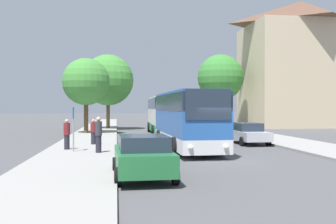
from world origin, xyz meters
name	(u,v)px	position (x,y,z in m)	size (l,w,h in m)	color
ground_plane	(219,158)	(0.00, 0.00, 0.00)	(300.00, 300.00, 0.00)	#4C4C4F
sidewalk_left	(74,159)	(-7.00, 0.00, 0.07)	(4.00, 120.00, 0.15)	gray
building_right_background	(301,64)	(18.88, 29.82, 8.17)	(14.02, 10.62, 16.34)	#C6B28E
bus_front	(187,119)	(-0.91, 4.08, 1.81)	(2.93, 10.23, 3.39)	silver
bus_middle	(164,114)	(-0.59, 17.82, 1.84)	(2.89, 10.33, 3.45)	#238942
parked_car_left_curb	(143,156)	(-4.09, -5.02, 0.80)	(2.17, 4.09, 1.53)	#236B38
parked_car_right_near	(248,133)	(3.90, 7.20, 0.76)	(2.03, 4.55, 1.45)	#B7B7BC
bus_stop_sign	(73,123)	(-7.32, 2.71, 1.66)	(0.08, 0.45, 2.43)	gray
pedestrian_waiting_near	(93,132)	(-6.50, 6.71, 0.95)	(0.36, 0.36, 1.61)	#23232D
pedestrian_waiting_far	(67,134)	(-7.79, 3.80, 1.01)	(0.36, 0.36, 1.70)	#23232D
pedestrian_walking_back	(98,134)	(-5.95, 1.97, 1.11)	(0.36, 0.36, 1.88)	#23232D
tree_left_near	(86,82)	(-7.82, 18.10, 4.86)	(4.35, 4.35, 6.90)	#513D23
tree_left_far	(108,80)	(-5.98, 26.00, 5.58)	(5.74, 5.74, 8.31)	brown
tree_right_near	(220,78)	(8.10, 29.91, 6.30)	(5.85, 5.85, 9.09)	brown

